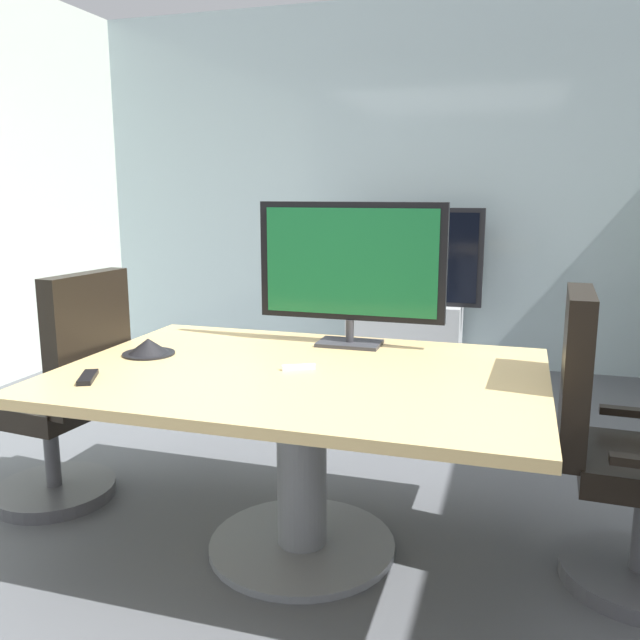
{
  "coord_description": "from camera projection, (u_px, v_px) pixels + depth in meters",
  "views": [
    {
      "loc": [
        0.85,
        -2.5,
        1.44
      ],
      "look_at": [
        0.06,
        0.08,
        0.91
      ],
      "focal_mm": 36.88,
      "sensor_mm": 36.0,
      "label": 1
    }
  ],
  "objects": [
    {
      "name": "office_chair_right",
      "position": [
        620.0,
        465.0,
        2.39
      ],
      "size": [
        0.6,
        0.58,
        1.09
      ],
      "rotation": [
        0.0,
        0.0,
        1.53
      ],
      "color": "#4C4C51",
      "rests_on": "ground"
    },
    {
      "name": "tv_monitor",
      "position": [
        351.0,
        266.0,
        2.9
      ],
      "size": [
        0.84,
        0.18,
        0.64
      ],
      "color": "#333338",
      "rests_on": "conference_table"
    },
    {
      "name": "wall_display_unit",
      "position": [
        404.0,
        317.0,
        5.29
      ],
      "size": [
        1.2,
        0.36,
        1.31
      ],
      "color": "#B7BABC",
      "rests_on": "ground"
    },
    {
      "name": "ground_plane",
      "position": [
        300.0,
        526.0,
        2.87
      ],
      "size": [
        7.03,
        7.03,
        0.0
      ],
      "primitive_type": "plane",
      "color": "#515459"
    },
    {
      "name": "conference_table",
      "position": [
        301.0,
        415.0,
        2.59
      ],
      "size": [
        1.85,
        1.27,
        0.76
      ],
      "color": "tan",
      "rests_on": "ground"
    },
    {
      "name": "whiteboard_marker",
      "position": [
        299.0,
        367.0,
        2.55
      ],
      "size": [
        0.12,
        0.08,
        0.02
      ],
      "primitive_type": "cube",
      "rotation": [
        0.0,
        0.0,
        0.49
      ],
      "color": "silver",
      "rests_on": "conference_table"
    },
    {
      "name": "remote_control",
      "position": [
        88.0,
        377.0,
        2.42
      ],
      "size": [
        0.12,
        0.17,
        0.02
      ],
      "primitive_type": "cube",
      "rotation": [
        0.0,
        0.0,
        0.45
      ],
      "color": "black",
      "rests_on": "conference_table"
    },
    {
      "name": "office_chair_left",
      "position": [
        64.0,
        408.0,
        3.02
      ],
      "size": [
        0.62,
        0.6,
        1.09
      ],
      "rotation": [
        0.0,
        0.0,
        -1.67
      ],
      "color": "#4C4C51",
      "rests_on": "ground"
    },
    {
      "name": "conference_phone",
      "position": [
        148.0,
        347.0,
        2.78
      ],
      "size": [
        0.22,
        0.22,
        0.07
      ],
      "color": "black",
      "rests_on": "conference_table"
    },
    {
      "name": "wall_back_glass_partition",
      "position": [
        416.0,
        187.0,
        5.42
      ],
      "size": [
        5.73,
        0.1,
        2.94
      ],
      "primitive_type": "cube",
      "color": "#9EB2B7",
      "rests_on": "ground"
    }
  ]
}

